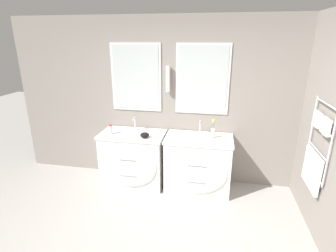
% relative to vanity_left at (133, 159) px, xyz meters
% --- Properties ---
extents(wall_back, '(5.33, 0.14, 2.60)m').
position_rel_vanity_left_xyz_m(wall_back, '(0.62, 0.37, 0.88)').
color(wall_back, gray).
rests_on(wall_back, ground_plane).
extents(wall_right, '(0.13, 3.91, 2.60)m').
position_rel_vanity_left_xyz_m(wall_right, '(2.51, -0.72, 0.85)').
color(wall_right, gray).
rests_on(wall_right, ground_plane).
extents(vanity_left, '(1.00, 0.64, 0.86)m').
position_rel_vanity_left_xyz_m(vanity_left, '(0.00, 0.00, 0.00)').
color(vanity_left, white).
rests_on(vanity_left, ground_plane).
extents(vanity_right, '(1.00, 0.64, 0.86)m').
position_rel_vanity_left_xyz_m(vanity_right, '(1.03, 0.00, 0.00)').
color(vanity_right, white).
rests_on(vanity_right, ground_plane).
extents(faucet_left, '(0.17, 0.14, 0.22)m').
position_rel_vanity_left_xyz_m(faucet_left, '(0.00, 0.17, 0.53)').
color(faucet_left, silver).
rests_on(faucet_left, vanity_left).
extents(faucet_right, '(0.17, 0.14, 0.22)m').
position_rel_vanity_left_xyz_m(faucet_right, '(1.03, 0.17, 0.53)').
color(faucet_right, silver).
rests_on(faucet_right, vanity_right).
extents(toiletry_bottle, '(0.07, 0.07, 0.15)m').
position_rel_vanity_left_xyz_m(toiletry_bottle, '(-0.32, -0.06, 0.49)').
color(toiletry_bottle, silver).
rests_on(toiletry_bottle, vanity_left).
extents(amenity_bowl, '(0.13, 0.13, 0.08)m').
position_rel_vanity_left_xyz_m(amenity_bowl, '(0.24, -0.11, 0.46)').
color(amenity_bowl, black).
rests_on(amenity_bowl, vanity_left).
extents(flower_vase, '(0.06, 0.06, 0.29)m').
position_rel_vanity_left_xyz_m(flower_vase, '(1.23, 0.06, 0.54)').
color(flower_vase, silver).
rests_on(flower_vase, vanity_right).
extents(soap_dish, '(0.10, 0.07, 0.04)m').
position_rel_vanity_left_xyz_m(soap_dish, '(0.75, -0.13, 0.44)').
color(soap_dish, white).
rests_on(soap_dish, vanity_right).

